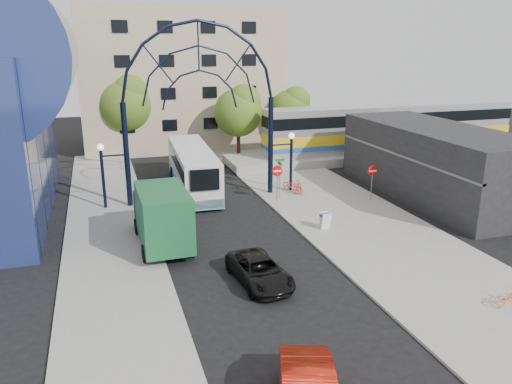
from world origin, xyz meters
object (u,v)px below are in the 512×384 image
object	(u,v)px
tree_north_b	(126,102)
black_suv	(260,271)
street_name_sign	(280,170)
green_truck	(161,216)
bike_far_a	(510,296)
train_car	(391,127)
stop_sign	(277,174)
do_not_enter_sign	(372,174)
tree_north_a	(240,110)
tree_north_c	(292,108)
sandwich_board	(325,219)
bike_near_b	(299,187)
city_bus	(193,168)
bike_near_a	(291,186)
gateway_arch	(199,76)

from	to	relation	value
tree_north_b	black_suv	distance (m)	29.75
street_name_sign	green_truck	xyz separation A→B (m)	(-9.00, -5.89, -0.44)
black_suv	bike_far_a	world-z (taller)	black_suv
train_car	black_suv	bearing A→B (deg)	-133.52
stop_sign	street_name_sign	world-z (taller)	street_name_sign
do_not_enter_sign	green_truck	xyz separation A→B (m)	(-14.80, -3.29, -0.29)
do_not_enter_sign	tree_north_a	distance (m)	16.86
stop_sign	tree_north_c	world-z (taller)	tree_north_c
sandwich_board	tree_north_a	world-z (taller)	tree_north_a
bike_near_b	stop_sign	bearing A→B (deg)	-142.88
city_bus	bike_far_a	size ratio (longest dim) A/B	7.71
black_suv	bike_far_a	size ratio (longest dim) A/B	2.92
green_truck	bike_near_a	world-z (taller)	green_truck
stop_sign	tree_north_c	distance (m)	17.68
stop_sign	green_truck	size ratio (longest dim) A/B	0.37
green_truck	bike_near_a	distance (m)	12.38
gateway_arch	do_not_enter_sign	size ratio (longest dim) A/B	5.50
stop_sign	black_suv	size ratio (longest dim) A/B	0.57
train_car	stop_sign	bearing A→B (deg)	-146.66
city_bus	black_suv	world-z (taller)	city_bus
stop_sign	bike_far_a	xyz separation A→B (m)	(4.33, -16.50, -1.48)
train_car	city_bus	size ratio (longest dim) A/B	2.15
bike_near_b	black_suv	bearing A→B (deg)	-112.72
gateway_arch	bike_near_b	xyz separation A→B (m)	(7.01, -0.73, -7.99)
green_truck	do_not_enter_sign	bearing A→B (deg)	11.83
train_car	tree_north_c	size ratio (longest dim) A/B	3.86
tree_north_b	tree_north_c	world-z (taller)	tree_north_b
city_bus	bike_near_a	size ratio (longest dim) A/B	6.27
bike_near_b	sandwich_board	bearing A→B (deg)	-93.81
street_name_sign	train_car	xyz separation A→B (m)	(14.80, 9.40, 0.77)
train_car	tree_north_c	bearing A→B (deg)	143.04
stop_sign	bike_far_a	bearing A→B (deg)	-75.31
train_car	city_bus	distance (m)	20.83
stop_sign	tree_north_b	xyz separation A→B (m)	(-8.68, 17.93, 3.27)
tree_north_b	bike_near_a	bearing A→B (deg)	-57.71
tree_north_c	bike_far_a	bearing A→B (deg)	-95.28
gateway_arch	city_bus	distance (m)	7.45
gateway_arch	black_suv	size ratio (longest dim) A/B	3.09
gateway_arch	train_car	bearing A→B (deg)	21.80
green_truck	tree_north_b	bearing A→B (deg)	89.50
sandwich_board	bike_far_a	distance (m)	11.06
bike_far_a	bike_near_b	bearing A→B (deg)	-2.79
do_not_enter_sign	bike_far_a	distance (m)	14.69
bike_near_a	bike_near_b	world-z (taller)	bike_near_a
do_not_enter_sign	black_suv	xyz separation A→B (m)	(-11.15, -9.22, -1.36)
bike_near_a	green_truck	bearing A→B (deg)	-162.01
train_car	bike_far_a	size ratio (longest dim) A/B	16.61
sandwich_board	tree_north_c	xyz separation A→B (m)	(6.52, 21.95, 3.53)
city_bus	bike_near_a	distance (m)	7.45
bike_far_a	tree_north_a	bearing A→B (deg)	-3.96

